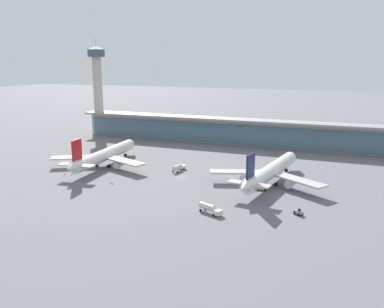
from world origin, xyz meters
TOP-DOWN VIEW (x-y plane):
  - ground_plane at (0.00, 0.00)m, footprint 1200.00×1200.00m
  - airliner_left_stand at (-40.44, 3.83)m, footprint 47.07×61.45m
  - airliner_centre_stand at (36.34, 4.32)m, footprint 46.89×61.40m
  - service_truck_near_nose_white at (25.22, -35.24)m, footprint 8.79×5.46m
  - service_truck_under_wing_grey at (51.64, -26.06)m, footprint 3.31×3.07m
  - service_truck_mid_apron_white at (-5.09, 8.78)m, footprint 3.37×8.80m
  - service_truck_by_tail_yellow at (35.25, -5.05)m, footprint 6.91×2.37m
  - terminal_building at (0.00, 78.32)m, footprint 198.53×12.80m
  - control_tower at (-106.07, 95.87)m, footprint 12.00×12.00m
  - safety_cone_alpha at (-21.03, -19.58)m, footprint 0.62×0.62m
  - safety_cone_bravo at (-48.09, -14.77)m, footprint 0.62×0.62m
  - safety_cone_charlie at (-22.07, -19.04)m, footprint 0.62×0.62m
  - safety_cone_delta at (-44.15, -15.11)m, footprint 0.62×0.62m

SIDE VIEW (x-z plane):
  - ground_plane at x=0.00m, z-range 0.00..0.00m
  - safety_cone_alpha at x=-21.03m, z-range -0.03..0.67m
  - safety_cone_bravo at x=-48.09m, z-range -0.03..0.67m
  - safety_cone_charlie at x=-22.07m, z-range -0.03..0.67m
  - safety_cone_delta at x=-44.15m, z-range -0.03..0.67m
  - service_truck_by_tail_yellow at x=35.25m, z-range -0.54..2.16m
  - service_truck_under_wing_grey at x=51.64m, z-range -0.15..1.90m
  - service_truck_near_nose_white at x=25.22m, z-range 0.23..3.18m
  - service_truck_mid_apron_white at x=-5.09m, z-range 0.23..3.18m
  - airliner_left_stand at x=-40.44m, z-range -3.03..13.33m
  - airliner_centre_stand at x=36.34m, z-range -3.03..13.33m
  - terminal_building at x=0.00m, z-range 0.27..15.47m
  - control_tower at x=-106.07m, z-range 2.98..66.14m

